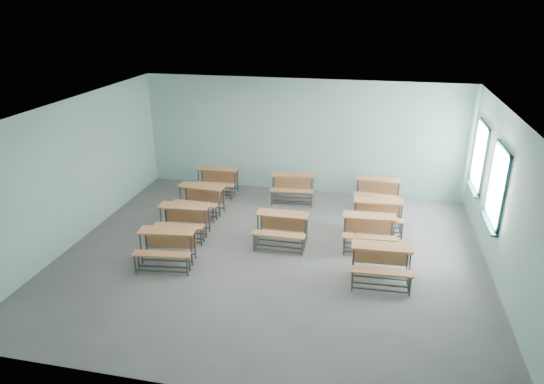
{
  "coord_description": "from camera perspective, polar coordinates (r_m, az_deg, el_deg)",
  "views": [
    {
      "loc": [
        1.95,
        -9.02,
        5.19
      ],
      "look_at": [
        -0.25,
        1.2,
        1.0
      ],
      "focal_mm": 32.0,
      "sensor_mm": 36.0,
      "label": 1
    }
  ],
  "objects": [
    {
      "name": "desk_unit_r3c1",
      "position": [
        13.24,
        2.44,
        1.0
      ],
      "size": [
        1.24,
        0.89,
        0.73
      ],
      "rotation": [
        0.0,
        0.0,
        0.1
      ],
      "color": "#BA7343",
      "rests_on": "ground"
    },
    {
      "name": "desk_unit_r2c2",
      "position": [
        11.8,
        12.4,
        -2.19
      ],
      "size": [
        1.21,
        0.86,
        0.73
      ],
      "rotation": [
        0.0,
        0.0,
        0.07
      ],
      "color": "#BA7343",
      "rests_on": "ground"
    },
    {
      "name": "desk_unit_r0c0",
      "position": [
        10.31,
        -12.32,
        -5.84
      ],
      "size": [
        1.25,
        0.92,
        0.73
      ],
      "rotation": [
        0.0,
        0.0,
        0.13
      ],
      "color": "#BA7343",
      "rests_on": "ground"
    },
    {
      "name": "desk_unit_r1c2",
      "position": [
        10.95,
        11.37,
        -4.07
      ],
      "size": [
        1.21,
        0.86,
        0.73
      ],
      "rotation": [
        0.0,
        0.0,
        0.07
      ],
      "color": "#BA7343",
      "rests_on": "ground"
    },
    {
      "name": "desk_unit_r3c2",
      "position": [
        13.19,
        12.35,
        0.42
      ],
      "size": [
        1.22,
        0.87,
        0.73
      ],
      "rotation": [
        0.0,
        0.0,
        -0.08
      ],
      "color": "#BA7343",
      "rests_on": "ground"
    },
    {
      "name": "desk_unit_r2c0",
      "position": [
        12.53,
        -8.43,
        -0.45
      ],
      "size": [
        1.21,
        0.86,
        0.73
      ],
      "rotation": [
        0.0,
        0.0,
        -0.07
      ],
      "color": "#BA7343",
      "rests_on": "ground"
    },
    {
      "name": "desk_unit_r1c0",
      "position": [
        11.43,
        -10.36,
        -2.84
      ],
      "size": [
        1.22,
        0.86,
        0.73
      ],
      "rotation": [
        0.0,
        0.0,
        0.07
      ],
      "color": "#BA7343",
      "rests_on": "ground"
    },
    {
      "name": "desk_unit_r3c0",
      "position": [
        13.77,
        -6.5,
        1.72
      ],
      "size": [
        1.18,
        0.81,
        0.73
      ],
      "rotation": [
        0.0,
        0.0,
        0.03
      ],
      "color": "#BA7343",
      "rests_on": "ground"
    },
    {
      "name": "room",
      "position": [
        9.92,
        0.48,
        0.61
      ],
      "size": [
        9.04,
        8.04,
        3.24
      ],
      "color": "slate",
      "rests_on": "ground"
    },
    {
      "name": "desk_unit_r1c1",
      "position": [
        10.84,
        1.15,
        -3.87
      ],
      "size": [
        1.17,
        0.78,
        0.73
      ],
      "rotation": [
        0.0,
        0.0,
        0.0
      ],
      "color": "#BA7343",
      "rests_on": "ground"
    },
    {
      "name": "desk_unit_r0c2",
      "position": [
        9.72,
        12.74,
        -7.7
      ],
      "size": [
        1.2,
        0.83,
        0.73
      ],
      "rotation": [
        0.0,
        0.0,
        0.04
      ],
      "color": "#BA7343",
      "rests_on": "ground"
    }
  ]
}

